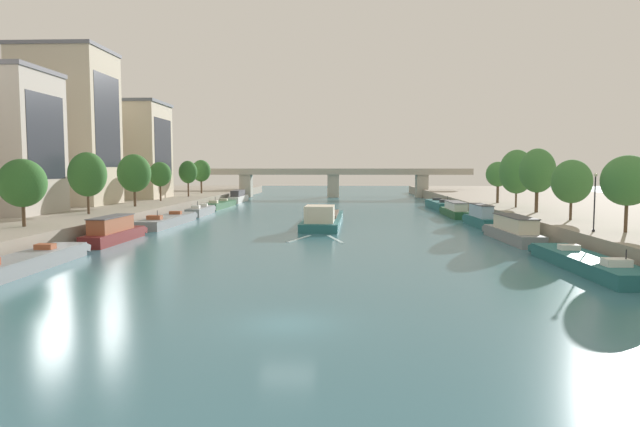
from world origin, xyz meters
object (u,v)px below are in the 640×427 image
(tree_left_by_lamp, at_px, (134,173))
(moored_boat_right_lone, at_px, (586,262))
(moored_boat_right_upstream, at_px, (455,210))
(lamppost_right_bank, at_px, (595,200))
(tree_left_midway, at_px, (188,172))
(moored_boat_left_far, at_px, (239,197))
(tree_left_third, at_px, (22,183))
(tree_right_far, at_px, (572,181))
(moored_boat_right_near, at_px, (513,230))
(tree_right_distant, at_px, (517,172))
(barge_midriver, at_px, (323,218))
(tree_left_end_of_row, at_px, (160,174))
(moored_boat_right_gap_after, at_px, (480,217))
(tree_right_by_lamp, at_px, (498,174))
(tree_left_second, at_px, (201,171))
(tree_right_second, at_px, (628,181))
(moored_boat_left_lone, at_px, (201,211))
(moored_boat_right_downstream, at_px, (440,205))
(tree_left_past_mid, at_px, (87,174))
(moored_boat_left_second, at_px, (220,205))
(moored_boat_left_downstream, at_px, (24,263))
(bridge_far, at_px, (333,179))
(moored_boat_left_upstream, at_px, (114,231))
(moored_boat_left_gap_after, at_px, (168,220))

(tree_left_by_lamp, bearing_deg, moored_boat_right_lone, -37.84)
(moored_boat_right_upstream, xyz_separation_m, lamppost_right_bank, (4.06, -36.82, 3.63))
(tree_left_midway, bearing_deg, moored_boat_left_far, 66.15)
(tree_left_third, relative_size, lamppost_right_bank, 1.26)
(moored_boat_right_lone, xyz_separation_m, tree_right_far, (5.81, 17.56, 5.27))
(moored_boat_right_near, distance_m, tree_right_far, 8.16)
(tree_right_distant, bearing_deg, moored_boat_right_lone, -99.29)
(barge_midriver, distance_m, tree_left_end_of_row, 32.58)
(barge_midriver, height_order, tree_left_third, tree_left_third)
(moored_boat_left_far, height_order, moored_boat_right_gap_after, moored_boat_right_gap_after)
(tree_right_distant, bearing_deg, moored_boat_right_near, -107.36)
(tree_right_by_lamp, bearing_deg, tree_left_second, 150.13)
(moored_boat_right_gap_after, distance_m, tree_right_second, 23.97)
(moored_boat_right_upstream, relative_size, tree_right_distant, 1.69)
(moored_boat_left_lone, relative_size, tree_left_second, 1.66)
(moored_boat_left_lone, relative_size, tree_right_distant, 1.49)
(moored_boat_right_downstream, height_order, tree_right_far, tree_right_far)
(moored_boat_left_lone, height_order, tree_left_by_lamp, tree_left_by_lamp)
(tree_left_by_lamp, relative_size, tree_left_second, 1.03)
(moored_boat_right_gap_after, relative_size, lamppost_right_bank, 2.12)
(moored_boat_left_far, bearing_deg, tree_left_past_mid, -97.34)
(tree_left_by_lamp, relative_size, tree_right_far, 1.17)
(barge_midriver, bearing_deg, tree_left_third, -140.83)
(barge_midriver, bearing_deg, moored_boat_left_second, 123.37)
(tree_left_third, height_order, tree_right_second, tree_right_second)
(barge_midriver, distance_m, moored_boat_left_downstream, 37.76)
(moored_boat_right_downstream, relative_size, tree_left_by_lamp, 2.10)
(tree_left_by_lamp, bearing_deg, moored_boat_left_far, 81.34)
(moored_boat_left_far, distance_m, moored_boat_right_upstream, 50.77)
(tree_left_past_mid, distance_m, tree_left_end_of_row, 25.58)
(moored_boat_right_lone, relative_size, tree_left_second, 2.20)
(moored_boat_right_downstream, distance_m, bridge_far, 43.65)
(moored_boat_right_downstream, xyz_separation_m, lamppost_right_bank, (3.59, -52.60, 3.86))
(tree_left_by_lamp, height_order, tree_left_midway, tree_left_by_lamp)
(moored_boat_left_downstream, height_order, moored_boat_right_gap_after, moored_boat_right_gap_after)
(moored_boat_left_downstream, xyz_separation_m, moored_boat_left_upstream, (0.12, 15.10, 0.49))
(barge_midriver, bearing_deg, moored_boat_left_gap_after, -178.39)
(moored_boat_left_far, xyz_separation_m, tree_right_second, (44.98, -70.21, 5.06))
(tree_left_third, bearing_deg, moored_boat_right_near, 8.11)
(moored_boat_left_lone, relative_size, moored_boat_right_near, 0.90)
(moored_boat_left_downstream, relative_size, moored_boat_left_gap_after, 0.95)
(barge_midriver, distance_m, tree_left_midway, 41.57)
(tree_left_by_lamp, height_order, lamppost_right_bank, tree_left_by_lamp)
(moored_boat_right_near, xyz_separation_m, tree_left_by_lamp, (-44.93, 19.83, 5.39))
(moored_boat_left_downstream, xyz_separation_m, tree_left_end_of_row, (-6.87, 50.32, 5.57))
(moored_boat_left_downstream, distance_m, moored_boat_left_far, 78.89)
(barge_midriver, bearing_deg, moored_boat_right_downstream, 56.41)
(tree_left_second, distance_m, tree_right_second, 86.42)
(barge_midriver, xyz_separation_m, tree_right_distant, (25.42, 5.43, 5.82))
(tree_left_by_lamp, bearing_deg, tree_right_far, -19.08)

